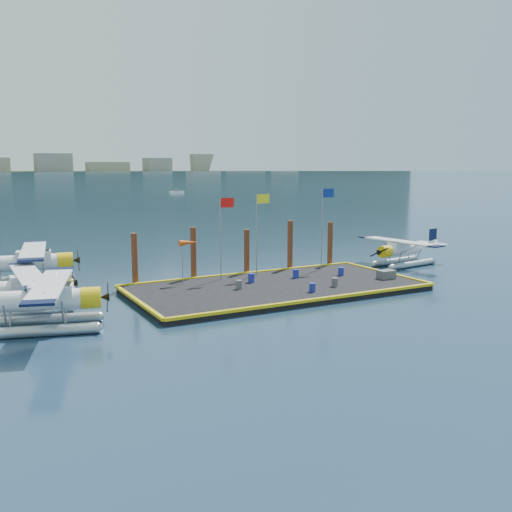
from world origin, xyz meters
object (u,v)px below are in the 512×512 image
(flagpole_yellow, at_px, (259,222))
(piling_0, at_px, (135,261))
(seaplane_c, at_px, (28,265))
(piling_2, at_px, (247,253))
(drum_0, at_px, (239,285))
(drum_5, at_px, (251,278))
(windsock, at_px, (188,244))
(drum_2, at_px, (296,274))
(piling_3, at_px, (290,247))
(piling_1, at_px, (194,255))
(flagpole_blue, at_px, (324,216))
(flagpole_red, at_px, (223,225))
(piling_4, at_px, (330,245))
(seaplane_d, at_px, (402,251))
(drum_3, at_px, (312,287))
(crate, at_px, (386,274))
(seaplane_b, at_px, (23,291))
(seaplane_a, at_px, (44,303))
(drum_4, at_px, (341,271))
(drum_1, at_px, (335,282))

(flagpole_yellow, distance_m, piling_0, 9.67)
(seaplane_c, xyz_separation_m, piling_2, (15.64, -4.29, 0.31))
(drum_0, relative_size, drum_5, 0.92)
(windsock, bearing_deg, drum_2, -15.77)
(drum_2, bearing_deg, piling_3, 64.35)
(drum_2, distance_m, piling_1, 7.80)
(drum_0, distance_m, flagpole_blue, 10.97)
(flagpole_red, relative_size, piling_4, 1.50)
(drum_0, distance_m, piling_4, 12.58)
(drum_2, distance_m, flagpole_red, 6.56)
(seaplane_d, height_order, flagpole_red, flagpole_red)
(drum_3, bearing_deg, flagpole_blue, 50.34)
(piling_0, distance_m, piling_2, 9.00)
(drum_3, distance_m, crate, 7.51)
(crate, bearing_deg, drum_2, 149.11)
(drum_5, bearing_deg, seaplane_b, -179.99)
(drum_2, relative_size, piling_3, 0.15)
(drum_0, distance_m, crate, 11.48)
(seaplane_a, height_order, piling_4, piling_4)
(flagpole_red, height_order, windsock, flagpole_red)
(crate, xyz_separation_m, piling_4, (0.04, 7.23, 1.29))
(seaplane_a, relative_size, crate, 7.75)
(drum_3, relative_size, flagpole_yellow, 0.10)
(drum_2, bearing_deg, drum_4, -13.14)
(drum_5, bearing_deg, drum_4, -6.92)
(drum_3, xyz_separation_m, piling_1, (-5.05, 8.42, 1.40))
(piling_1, bearing_deg, seaplane_d, -5.97)
(piling_1, height_order, piling_4, piling_1)
(seaplane_a, xyz_separation_m, flagpole_red, (13.53, 6.44, 2.90))
(piling_4, bearing_deg, seaplane_a, -161.72)
(drum_2, bearing_deg, drum_3, -109.47)
(seaplane_b, height_order, piling_4, piling_4)
(seaplane_d, height_order, drum_4, seaplane_d)
(seaplane_a, bearing_deg, flagpole_red, 131.15)
(piling_3, bearing_deg, drum_0, -144.29)
(seaplane_a, relative_size, windsock, 3.10)
(drum_4, distance_m, drum_5, 7.37)
(flagpole_blue, xyz_separation_m, piling_0, (-15.20, 1.60, -2.69))
(drum_1, bearing_deg, drum_2, 99.95)
(seaplane_b, bearing_deg, piling_1, 106.69)
(crate, relative_size, piling_3, 0.29)
(drum_5, height_order, flagpole_yellow, flagpole_yellow)
(seaplane_c, distance_m, drum_0, 15.61)
(windsock, height_order, piling_3, piling_3)
(seaplane_a, bearing_deg, piling_4, 123.99)
(seaplane_d, bearing_deg, piling_4, 64.99)
(drum_0, bearing_deg, seaplane_c, 142.10)
(seaplane_c, distance_m, crate, 26.28)
(drum_0, xyz_separation_m, drum_2, (5.53, 1.50, 0.02))
(seaplane_d, height_order, flagpole_yellow, flagpole_yellow)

